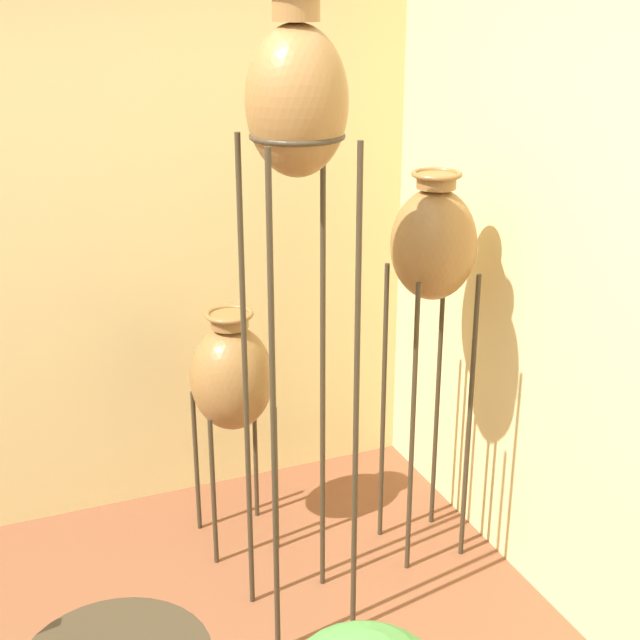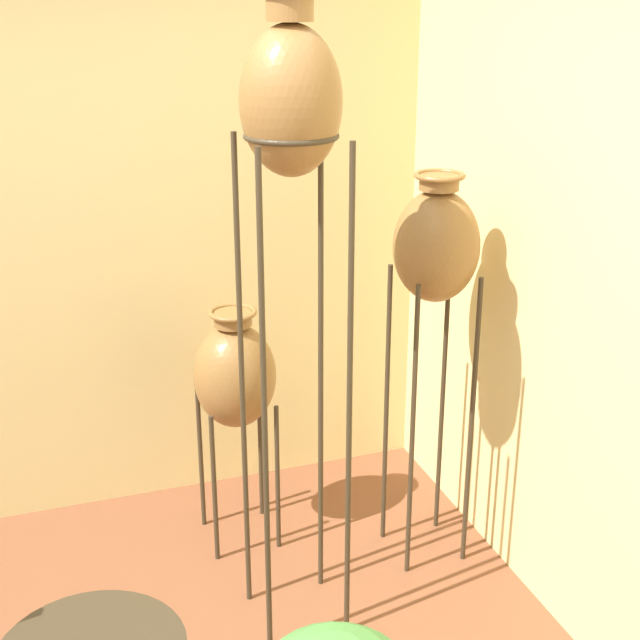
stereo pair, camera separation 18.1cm
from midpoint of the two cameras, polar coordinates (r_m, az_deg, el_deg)
name	(u,v)px [view 1 (the left image)]	position (r m, az deg, el deg)	size (l,w,h in m)	color
wall_back	(14,228)	(3.87, -20.29, 5.56)	(7.49, 0.06, 2.70)	beige
vase_stand_tall	(297,116)	(2.84, -3.35, 12.90)	(0.32, 0.32, 2.27)	#382D1E
vase_stand_medium	(433,250)	(3.42, 5.76, 4.49)	(0.33, 0.33, 1.63)	#382D1E
vase_stand_short	(232,378)	(3.67, -7.08, -3.72)	(0.34, 0.34, 1.06)	#382D1E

